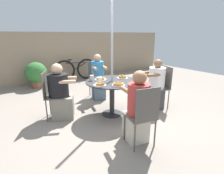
{
  "coord_description": "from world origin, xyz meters",
  "views": [
    {
      "loc": [
        -1.94,
        -2.89,
        1.66
      ],
      "look_at": [
        0.0,
        0.0,
        0.61
      ],
      "focal_mm": 28.0,
      "sensor_mm": 36.0,
      "label": 1
    }
  ],
  "objects_px": {
    "pancake_plate_c": "(101,79)",
    "syrup_bottle": "(93,76)",
    "diner_west": "(137,110)",
    "pancake_plate_a": "(118,84)",
    "patio_chair_north": "(162,84)",
    "patio_chair_south": "(51,93)",
    "diner_south": "(61,94)",
    "potted_shrub": "(36,74)",
    "diner_east": "(98,79)",
    "patio_table": "(112,88)",
    "patio_chair_east": "(96,77)",
    "coffee_cup": "(100,80)",
    "pancake_plate_d": "(123,77)",
    "diner_north": "(155,87)",
    "bicycle": "(76,70)",
    "patio_chair_west": "(143,113)",
    "drinking_glass_a": "(92,78)",
    "pancake_plate_b": "(100,84)"
  },
  "relations": [
    {
      "from": "pancake_plate_c",
      "to": "syrup_bottle",
      "type": "bearing_deg",
      "value": 114.53
    },
    {
      "from": "diner_west",
      "to": "pancake_plate_a",
      "type": "height_order",
      "value": "diner_west"
    },
    {
      "from": "patio_chair_north",
      "to": "patio_chair_south",
      "type": "bearing_deg",
      "value": 84.49
    },
    {
      "from": "diner_south",
      "to": "pancake_plate_a",
      "type": "bearing_deg",
      "value": 72.3
    },
    {
      "from": "pancake_plate_c",
      "to": "potted_shrub",
      "type": "bearing_deg",
      "value": 104.97
    },
    {
      "from": "potted_shrub",
      "to": "diner_east",
      "type": "bearing_deg",
      "value": -60.16
    },
    {
      "from": "patio_chair_north",
      "to": "pancake_plate_c",
      "type": "height_order",
      "value": "patio_chair_north"
    },
    {
      "from": "pancake_plate_a",
      "to": "syrup_bottle",
      "type": "xyz_separation_m",
      "value": [
        -0.15,
        0.75,
        0.03
      ]
    },
    {
      "from": "patio_table",
      "to": "diner_south",
      "type": "relative_size",
      "value": 0.96
    },
    {
      "from": "patio_chair_east",
      "to": "patio_chair_south",
      "type": "bearing_deg",
      "value": 39.02
    },
    {
      "from": "patio_chair_south",
      "to": "potted_shrub",
      "type": "xyz_separation_m",
      "value": [
        0.21,
        2.5,
        -0.09
      ]
    },
    {
      "from": "patio_table",
      "to": "diner_south",
      "type": "xyz_separation_m",
      "value": [
        -0.95,
        0.45,
        -0.08
      ]
    },
    {
      "from": "patio_table",
      "to": "coffee_cup",
      "type": "relative_size",
      "value": 9.97
    },
    {
      "from": "pancake_plate_d",
      "to": "patio_chair_south",
      "type": "bearing_deg",
      "value": 161.96
    },
    {
      "from": "diner_north",
      "to": "potted_shrub",
      "type": "xyz_separation_m",
      "value": [
        -1.92,
        3.29,
        -0.06
      ]
    },
    {
      "from": "diner_north",
      "to": "pancake_plate_a",
      "type": "xyz_separation_m",
      "value": [
        -1.11,
        -0.09,
        0.25
      ]
    },
    {
      "from": "bicycle",
      "to": "diner_west",
      "type": "bearing_deg",
      "value": -93.17
    },
    {
      "from": "diner_west",
      "to": "patio_chair_west",
      "type": "bearing_deg",
      "value": -90.0
    },
    {
      "from": "patio_table",
      "to": "syrup_bottle",
      "type": "height_order",
      "value": "syrup_bottle"
    },
    {
      "from": "patio_chair_east",
      "to": "bicycle",
      "type": "xyz_separation_m",
      "value": [
        0.26,
        2.05,
        -0.16
      ]
    },
    {
      "from": "patio_table",
      "to": "potted_shrub",
      "type": "bearing_deg",
      "value": 106.63
    },
    {
      "from": "patio_table",
      "to": "diner_east",
      "type": "bearing_deg",
      "value": 76.54
    },
    {
      "from": "patio_table",
      "to": "patio_chair_south",
      "type": "bearing_deg",
      "value": 154.58
    },
    {
      "from": "diner_west",
      "to": "patio_chair_east",
      "type": "bearing_deg",
      "value": 89.18
    },
    {
      "from": "bicycle",
      "to": "pancake_plate_d",
      "type": "bearing_deg",
      "value": -87.07
    },
    {
      "from": "diner_west",
      "to": "drinking_glass_a",
      "type": "bearing_deg",
      "value": 106.86
    },
    {
      "from": "patio_chair_east",
      "to": "pancake_plate_b",
      "type": "bearing_deg",
      "value": 77.34
    },
    {
      "from": "patio_chair_west",
      "to": "coffee_cup",
      "type": "xyz_separation_m",
      "value": [
        -0.02,
        1.23,
        0.24
      ]
    },
    {
      "from": "pancake_plate_c",
      "to": "diner_east",
      "type": "bearing_deg",
      "value": 64.14
    },
    {
      "from": "patio_chair_west",
      "to": "patio_table",
      "type": "bearing_deg",
      "value": 90.0
    },
    {
      "from": "pancake_plate_c",
      "to": "coffee_cup",
      "type": "relative_size",
      "value": 2.23
    },
    {
      "from": "diner_north",
      "to": "pancake_plate_a",
      "type": "distance_m",
      "value": 1.14
    },
    {
      "from": "patio_chair_east",
      "to": "drinking_glass_a",
      "type": "height_order",
      "value": "patio_chair_east"
    },
    {
      "from": "patio_table",
      "to": "pancake_plate_a",
      "type": "xyz_separation_m",
      "value": [
        -0.09,
        -0.35,
        0.18
      ]
    },
    {
      "from": "patio_chair_east",
      "to": "diner_west",
      "type": "bearing_deg",
      "value": 90.71
    },
    {
      "from": "pancake_plate_d",
      "to": "pancake_plate_a",
      "type": "bearing_deg",
      "value": -134.78
    },
    {
      "from": "coffee_cup",
      "to": "drinking_glass_a",
      "type": "xyz_separation_m",
      "value": [
        -0.06,
        0.24,
        0.0
      ]
    },
    {
      "from": "coffee_cup",
      "to": "patio_chair_west",
      "type": "bearing_deg",
      "value": -89.06
    },
    {
      "from": "patio_chair_east",
      "to": "pancake_plate_a",
      "type": "distance_m",
      "value": 1.61
    },
    {
      "from": "diner_east",
      "to": "pancake_plate_d",
      "type": "distance_m",
      "value": 0.99
    },
    {
      "from": "diner_south",
      "to": "syrup_bottle",
      "type": "bearing_deg",
      "value": 111.33
    },
    {
      "from": "diner_east",
      "to": "pancake_plate_d",
      "type": "height_order",
      "value": "diner_east"
    },
    {
      "from": "diner_south",
      "to": "pancake_plate_d",
      "type": "bearing_deg",
      "value": 98.39
    },
    {
      "from": "diner_west",
      "to": "pancake_plate_a",
      "type": "relative_size",
      "value": 4.77
    },
    {
      "from": "patio_table",
      "to": "pancake_plate_b",
      "type": "bearing_deg",
      "value": -159.2
    },
    {
      "from": "diner_west",
      "to": "pancake_plate_b",
      "type": "distance_m",
      "value": 0.93
    },
    {
      "from": "patio_table",
      "to": "patio_chair_north",
      "type": "xyz_separation_m",
      "value": [
        1.19,
        -0.31,
        -0.04
      ]
    },
    {
      "from": "patio_chair_east",
      "to": "pancake_plate_c",
      "type": "distance_m",
      "value": 1.1
    },
    {
      "from": "potted_shrub",
      "to": "syrup_bottle",
      "type": "bearing_deg",
      "value": -75.76
    },
    {
      "from": "patio_table",
      "to": "diner_west",
      "type": "relative_size",
      "value": 0.94
    }
  ]
}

